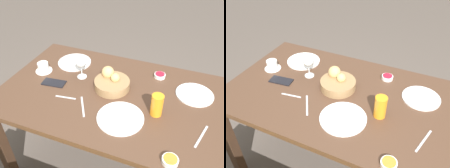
{
  "view_description": "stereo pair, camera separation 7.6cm",
  "coord_description": "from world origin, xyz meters",
  "views": [
    {
      "loc": [
        -0.35,
        1.06,
        1.64
      ],
      "look_at": [
        0.08,
        -0.05,
        0.74
      ],
      "focal_mm": 38.0,
      "sensor_mm": 36.0,
      "label": 1
    },
    {
      "loc": [
        -0.42,
        1.03,
        1.64
      ],
      "look_at": [
        0.08,
        -0.05,
        0.74
      ],
      "focal_mm": 38.0,
      "sensor_mm": 36.0,
      "label": 2
    }
  ],
  "objects": [
    {
      "name": "fork_silver",
      "position": [
        -0.48,
        0.16,
        0.71
      ],
      "size": [
        0.06,
        0.17,
        0.0
      ],
      "color": "#B7B7BC",
      "rests_on": "dining_table"
    },
    {
      "name": "plate_near_left",
      "position": [
        -0.42,
        -0.16,
        0.72
      ],
      "size": [
        0.23,
        0.23,
        0.01
      ],
      "color": "white",
      "rests_on": "dining_table"
    },
    {
      "name": "ground_plane",
      "position": [
        0.0,
        0.0,
        0.0
      ],
      "size": [
        10.0,
        10.0,
        0.0
      ],
      "primitive_type": "plane",
      "color": "#564C44"
    },
    {
      "name": "jam_bowl_berry",
      "position": [
        -0.18,
        -0.27,
        0.73
      ],
      "size": [
        0.08,
        0.08,
        0.03
      ],
      "color": "white",
      "rests_on": "dining_table"
    },
    {
      "name": "cell_phone",
      "position": [
        0.45,
        0.05,
        0.72
      ],
      "size": [
        0.16,
        0.09,
        0.01
      ],
      "color": "black",
      "rests_on": "dining_table"
    },
    {
      "name": "plate_near_right",
      "position": [
        0.45,
        -0.22,
        0.72
      ],
      "size": [
        0.24,
        0.24,
        0.01
      ],
      "color": "white",
      "rests_on": "dining_table"
    },
    {
      "name": "dining_table",
      "position": [
        0.0,
        0.0,
        0.63
      ],
      "size": [
        1.52,
        0.86,
        0.71
      ],
      "color": "#4C3323",
      "rests_on": "ground_plane"
    },
    {
      "name": "coffee_cup",
      "position": [
        0.59,
        -0.05,
        0.74
      ],
      "size": [
        0.11,
        0.11,
        0.07
      ],
      "color": "white",
      "rests_on": "dining_table"
    },
    {
      "name": "jam_bowl_honey",
      "position": [
        -0.36,
        0.37,
        0.73
      ],
      "size": [
        0.08,
        0.08,
        0.03
      ],
      "color": "white",
      "rests_on": "dining_table"
    },
    {
      "name": "plate_far_center",
      "position": [
        -0.06,
        0.19,
        0.72
      ],
      "size": [
        0.26,
        0.26,
        0.01
      ],
      "color": "white",
      "rests_on": "dining_table"
    },
    {
      "name": "knife_silver",
      "position": [
        0.18,
        0.18,
        0.71
      ],
      "size": [
        0.1,
        0.15,
        0.0
      ],
      "color": "#B7B7BC",
      "rests_on": "dining_table"
    },
    {
      "name": "wine_glass",
      "position": [
        0.31,
        -0.08,
        0.83
      ],
      "size": [
        0.08,
        0.08,
        0.16
      ],
      "color": "silver",
      "rests_on": "dining_table"
    },
    {
      "name": "spoon_coffee",
      "position": [
        0.31,
        0.14,
        0.71
      ],
      "size": [
        0.13,
        0.03,
        0.0
      ],
      "color": "#B7B7BC",
      "rests_on": "dining_table"
    },
    {
      "name": "bread_basket",
      "position": [
        0.09,
        -0.06,
        0.75
      ],
      "size": [
        0.22,
        0.22,
        0.12
      ],
      "color": "#99754C",
      "rests_on": "dining_table"
    },
    {
      "name": "juice_glass",
      "position": [
        -0.23,
        0.08,
        0.78
      ],
      "size": [
        0.07,
        0.07,
        0.13
      ],
      "color": "orange",
      "rests_on": "dining_table"
    }
  ]
}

